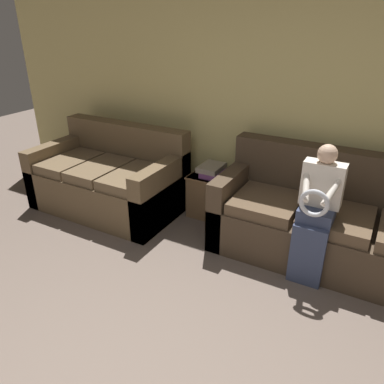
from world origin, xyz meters
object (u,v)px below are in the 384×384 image
Objects in this scene: couch_main at (336,226)px; couch_side at (110,180)px; book_stack at (212,170)px; side_shelf at (212,194)px; child_left_seated at (317,211)px.

couch_side is at bearing -176.05° from couch_main.
couch_main reaches higher than couch_side.
couch_side is 1.22m from book_stack.
side_shelf is (1.14, 0.41, -0.09)m from couch_side.
child_left_seated is 2.44× the size of side_shelf.
side_shelf is (-1.25, 0.60, -0.39)m from child_left_seated.
child_left_seated reaches higher than side_shelf.
couch_side is at bearing -160.36° from side_shelf.
child_left_seated is 3.71× the size of book_stack.
side_shelf is at bearing 154.49° from child_left_seated.
child_left_seated is at bearing -4.55° from couch_side.
couch_side is at bearing -160.48° from book_stack.
couch_side is 3.46× the size of side_shelf.
book_stack is (1.14, 0.40, 0.21)m from couch_side.
side_shelf is 0.30m from book_stack.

